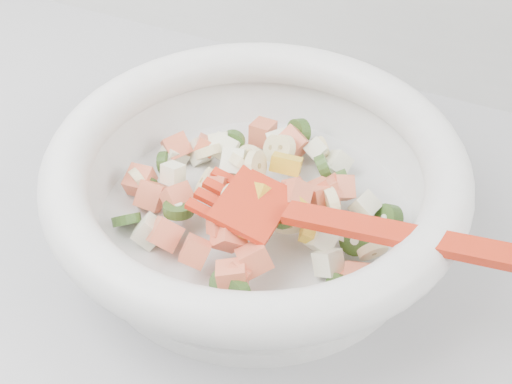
% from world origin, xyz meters
% --- Properties ---
extents(mixing_bowl, '(0.41, 0.35, 0.11)m').
position_xyz_m(mixing_bowl, '(0.12, 1.46, 0.95)').
color(mixing_bowl, white).
rests_on(mixing_bowl, counter).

